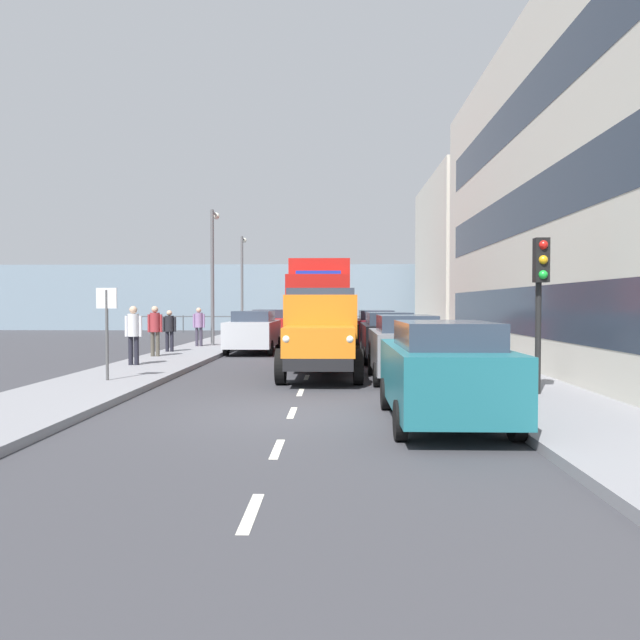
{
  "coord_description": "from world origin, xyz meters",
  "views": [
    {
      "loc": [
        -0.82,
        10.67,
        2.01
      ],
      "look_at": [
        -0.33,
        -6.58,
        1.54
      ],
      "focal_mm": 33.1,
      "sensor_mm": 36.0,
      "label": 1
    }
  ],
  "objects_px": {
    "lamp_post_far": "(242,275)",
    "lamp_post_promenade": "(213,264)",
    "traffic_light_near": "(540,281)",
    "street_sign": "(107,317)",
    "truck_vintage_orange": "(321,335)",
    "car_teal_kerbside_near": "(443,371)",
    "car_grey_kerbside_1": "(405,347)",
    "pedestrian_in_dark_coat": "(199,323)",
    "car_silver_oppositeside_0": "(254,331)",
    "lorry_cargo_red": "(320,302)",
    "car_maroon_kerbside_3": "(376,328)",
    "car_black_kerbside_2": "(388,336)",
    "pedestrian_by_lamp": "(169,327)",
    "car_red_oppositeside_1": "(270,326)",
    "pedestrian_near_railing": "(155,327)",
    "pedestrian_couple_a": "(133,330)"
  },
  "relations": [
    {
      "from": "street_sign",
      "to": "traffic_light_near",
      "type": "bearing_deg",
      "value": 168.33
    },
    {
      "from": "pedestrian_couple_a",
      "to": "street_sign",
      "type": "height_order",
      "value": "street_sign"
    },
    {
      "from": "pedestrian_near_railing",
      "to": "lamp_post_far",
      "type": "xyz_separation_m",
      "value": [
        -0.57,
        -15.88,
        2.58
      ]
    },
    {
      "from": "truck_vintage_orange",
      "to": "car_teal_kerbside_near",
      "type": "distance_m",
      "value": 6.43
    },
    {
      "from": "car_maroon_kerbside_3",
      "to": "lamp_post_far",
      "type": "bearing_deg",
      "value": -51.11
    },
    {
      "from": "lorry_cargo_red",
      "to": "car_red_oppositeside_1",
      "type": "height_order",
      "value": "lorry_cargo_red"
    },
    {
      "from": "truck_vintage_orange",
      "to": "street_sign",
      "type": "distance_m",
      "value": 5.48
    },
    {
      "from": "car_silver_oppositeside_0",
      "to": "pedestrian_by_lamp",
      "type": "relative_size",
      "value": 2.79
    },
    {
      "from": "traffic_light_near",
      "to": "lamp_post_far",
      "type": "bearing_deg",
      "value": -67.66
    },
    {
      "from": "car_teal_kerbside_near",
      "to": "car_red_oppositeside_1",
      "type": "distance_m",
      "value": 20.76
    },
    {
      "from": "car_teal_kerbside_near",
      "to": "lamp_post_promenade",
      "type": "xyz_separation_m",
      "value": [
        7.37,
        -16.59,
        2.91
      ]
    },
    {
      "from": "car_red_oppositeside_1",
      "to": "truck_vintage_orange",
      "type": "bearing_deg",
      "value": 102.03
    },
    {
      "from": "car_silver_oppositeside_0",
      "to": "lamp_post_far",
      "type": "distance_m",
      "value": 13.0
    },
    {
      "from": "car_red_oppositeside_1",
      "to": "lamp_post_far",
      "type": "distance_m",
      "value": 7.6
    },
    {
      "from": "car_teal_kerbside_near",
      "to": "car_grey_kerbside_1",
      "type": "bearing_deg",
      "value": -90.0
    },
    {
      "from": "traffic_light_near",
      "to": "lamp_post_far",
      "type": "relative_size",
      "value": 0.53
    },
    {
      "from": "car_teal_kerbside_near",
      "to": "lamp_post_far",
      "type": "bearing_deg",
      "value": -73.98
    },
    {
      "from": "car_silver_oppositeside_0",
      "to": "car_grey_kerbside_1",
      "type": "bearing_deg",
      "value": 120.83
    },
    {
      "from": "car_grey_kerbside_1",
      "to": "car_maroon_kerbside_3",
      "type": "xyz_separation_m",
      "value": [
        -0.0,
        -11.67,
        0.0
      ]
    },
    {
      "from": "car_grey_kerbside_1",
      "to": "pedestrian_in_dark_coat",
      "type": "xyz_separation_m",
      "value": [
        7.86,
        -10.37,
        0.25
      ]
    },
    {
      "from": "pedestrian_near_railing",
      "to": "car_teal_kerbside_near",
      "type": "bearing_deg",
      "value": 127.3
    },
    {
      "from": "truck_vintage_orange",
      "to": "car_red_oppositeside_1",
      "type": "xyz_separation_m",
      "value": [
        3.0,
        -14.07,
        -0.28
      ]
    },
    {
      "from": "truck_vintage_orange",
      "to": "car_black_kerbside_2",
      "type": "height_order",
      "value": "truck_vintage_orange"
    },
    {
      "from": "car_black_kerbside_2",
      "to": "pedestrian_by_lamp",
      "type": "xyz_separation_m",
      "value": [
        8.31,
        -2.19,
        0.2
      ]
    },
    {
      "from": "lamp_post_promenade",
      "to": "street_sign",
      "type": "bearing_deg",
      "value": 89.94
    },
    {
      "from": "truck_vintage_orange",
      "to": "car_silver_oppositeside_0",
      "type": "relative_size",
      "value": 1.25
    },
    {
      "from": "truck_vintage_orange",
      "to": "lamp_post_far",
      "type": "distance_m",
      "value": 21.52
    },
    {
      "from": "lamp_post_far",
      "to": "car_grey_kerbside_1",
      "type": "bearing_deg",
      "value": 109.89
    },
    {
      "from": "lamp_post_far",
      "to": "pedestrian_in_dark_coat",
      "type": "bearing_deg",
      "value": 88.92
    },
    {
      "from": "car_silver_oppositeside_0",
      "to": "pedestrian_by_lamp",
      "type": "height_order",
      "value": "pedestrian_by_lamp"
    },
    {
      "from": "lorry_cargo_red",
      "to": "traffic_light_near",
      "type": "bearing_deg",
      "value": 109.67
    },
    {
      "from": "street_sign",
      "to": "lamp_post_promenade",
      "type": "bearing_deg",
      "value": -90.06
    },
    {
      "from": "car_maroon_kerbside_3",
      "to": "traffic_light_near",
      "type": "height_order",
      "value": "traffic_light_near"
    },
    {
      "from": "car_grey_kerbside_1",
      "to": "lamp_post_promenade",
      "type": "distance_m",
      "value": 13.62
    },
    {
      "from": "car_silver_oppositeside_0",
      "to": "car_red_oppositeside_1",
      "type": "distance_m",
      "value": 5.85
    },
    {
      "from": "lorry_cargo_red",
      "to": "traffic_light_near",
      "type": "distance_m",
      "value": 14.48
    },
    {
      "from": "truck_vintage_orange",
      "to": "lamp_post_far",
      "type": "relative_size",
      "value": 0.93
    },
    {
      "from": "lamp_post_far",
      "to": "lamp_post_promenade",
      "type": "bearing_deg",
      "value": 91.66
    },
    {
      "from": "street_sign",
      "to": "pedestrian_in_dark_coat",
      "type": "bearing_deg",
      "value": -87.62
    },
    {
      "from": "lorry_cargo_red",
      "to": "car_silver_oppositeside_0",
      "type": "xyz_separation_m",
      "value": [
        2.71,
        1.65,
        -1.18
      ]
    },
    {
      "from": "car_grey_kerbside_1",
      "to": "car_silver_oppositeside_0",
      "type": "distance_m",
      "value": 10.17
    },
    {
      "from": "car_black_kerbside_2",
      "to": "truck_vintage_orange",
      "type": "bearing_deg",
      "value": 64.54
    },
    {
      "from": "lorry_cargo_red",
      "to": "lamp_post_promenade",
      "type": "bearing_deg",
      "value": -8.06
    },
    {
      "from": "car_maroon_kerbside_3",
      "to": "car_teal_kerbside_near",
      "type": "bearing_deg",
      "value": 90.0
    },
    {
      "from": "pedestrian_in_dark_coat",
      "to": "lamp_post_far",
      "type": "relative_size",
      "value": 0.28
    },
    {
      "from": "car_black_kerbside_2",
      "to": "car_silver_oppositeside_0",
      "type": "relative_size",
      "value": 1.01
    },
    {
      "from": "traffic_light_near",
      "to": "car_red_oppositeside_1",
      "type": "bearing_deg",
      "value": -66.95
    },
    {
      "from": "car_grey_kerbside_1",
      "to": "pedestrian_in_dark_coat",
      "type": "relative_size",
      "value": 2.25
    },
    {
      "from": "truck_vintage_orange",
      "to": "car_black_kerbside_2",
      "type": "bearing_deg",
      "value": -115.46
    },
    {
      "from": "car_red_oppositeside_1",
      "to": "pedestrian_near_railing",
      "type": "distance_m",
      "value": 9.77
    }
  ]
}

